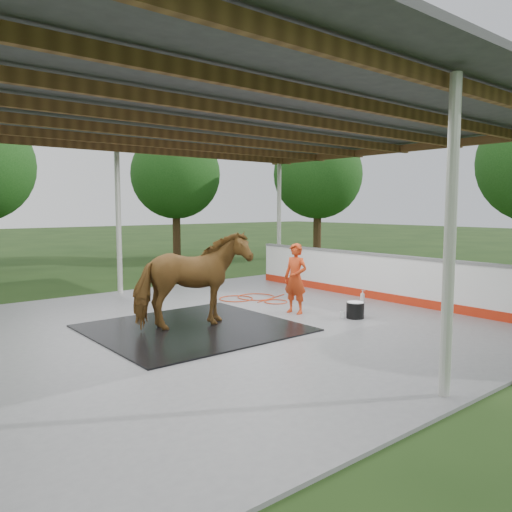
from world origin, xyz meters
TOP-DOWN VIEW (x-y plane):
  - ground at (0.00, 0.00)m, footprint 100.00×100.00m
  - concrete_slab at (0.00, 0.00)m, footprint 12.00×10.00m
  - pavilion_structure at (0.00, -0.00)m, footprint 12.60×10.60m
  - dasher_board at (4.60, 0.00)m, footprint 0.16×8.00m
  - tree_belt at (0.30, 0.90)m, footprint 28.00×28.00m
  - rubber_mat at (-0.59, 0.12)m, footprint 3.61×3.38m
  - horse at (-0.59, 0.12)m, footprint 2.28×1.33m
  - handler at (1.87, -0.11)m, footprint 0.47×0.62m
  - wash_bucket at (2.50, -1.25)m, footprint 0.37×0.37m
  - soap_bottle_a at (3.92, -0.30)m, footprint 0.15×0.15m
  - soap_bottle_b at (2.29, -1.08)m, footprint 0.13×0.13m
  - hose_coil at (2.20, 1.80)m, footprint 1.76×1.65m

SIDE VIEW (x-z plane):
  - ground at x=0.00m, z-range 0.00..0.00m
  - concrete_slab at x=0.00m, z-range 0.00..0.05m
  - hose_coil at x=2.20m, z-range 0.05..0.07m
  - rubber_mat at x=-0.59m, z-range 0.05..0.08m
  - soap_bottle_b at x=2.29m, z-range 0.05..0.26m
  - soap_bottle_a at x=3.92m, z-range 0.05..0.36m
  - wash_bucket at x=2.50m, z-range 0.05..0.39m
  - dasher_board at x=4.60m, z-range 0.02..1.17m
  - handler at x=1.87m, z-range 0.05..1.57m
  - horse at x=-0.59m, z-range 0.08..1.89m
  - tree_belt at x=0.30m, z-range 0.89..6.69m
  - pavilion_structure at x=0.00m, z-range 1.94..5.99m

